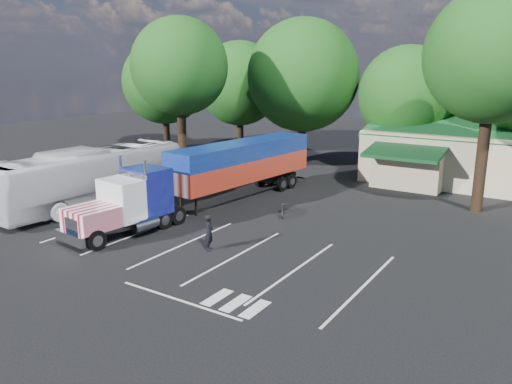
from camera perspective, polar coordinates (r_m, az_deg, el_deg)
The scene contains 12 objects.
ground at distance 30.61m, azimuth -0.74°, elevation -2.67°, with size 120.00×120.00×0.00m, color black.
tree_row_a at distance 55.99m, azimuth -10.43°, elevation 12.25°, with size 9.00×9.00×11.68m.
tree_row_b at distance 51.34m, azimuth -1.88°, elevation 12.28°, with size 8.40×8.40×11.35m.
tree_row_c at distance 45.79m, azimuth 5.41°, elevation 13.11°, with size 10.00×10.00×13.05m.
tree_row_d at distance 43.68m, azimuth 16.88°, elevation 10.61°, with size 8.00×8.00×10.60m.
tree_near_left at distance 40.45m, azimuth -8.72°, elevation 13.97°, with size 7.60×7.60×12.65m.
tree_near_right at distance 33.21m, azimuth 25.50°, elevation 13.87°, with size 8.00×8.00×13.50m.
semi_truck at distance 32.30m, azimuth -4.52°, elevation 2.41°, with size 4.57×19.61×4.08m.
woman at distance 24.81m, azimuth -5.36°, elevation -4.62°, with size 0.67×0.44×1.83m, color black.
bicycle at distance 30.38m, azimuth 3.13°, elevation -1.88°, with size 0.63×1.82×0.96m, color black.
tour_bus at distance 34.18m, azimuth -18.14°, elevation 1.68°, with size 3.16×13.52×3.77m, color silver.
silver_sedan at distance 39.85m, azimuth 22.17°, elevation 1.26°, with size 1.42×4.06×1.34m, color #AFB2B7.
Camera 1 is at (16.23, -24.37, 8.93)m, focal length 35.00 mm.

